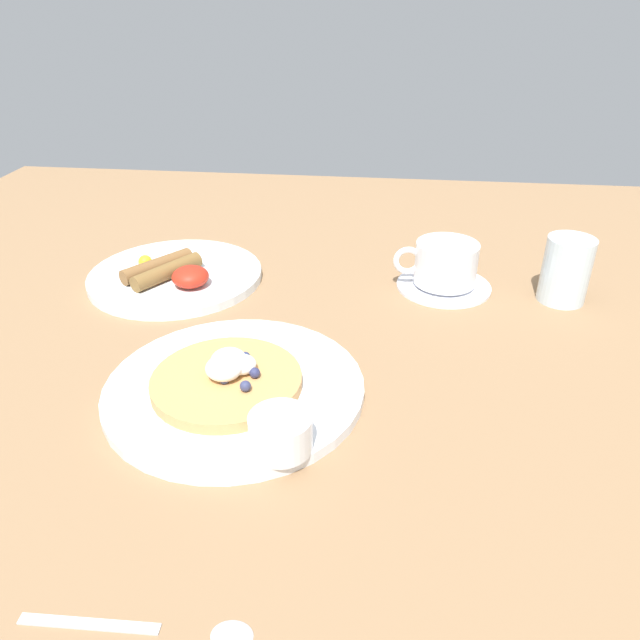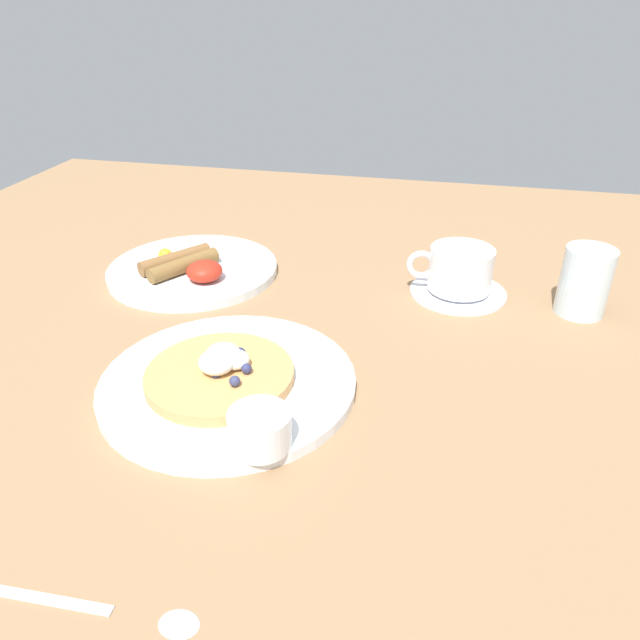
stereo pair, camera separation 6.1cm
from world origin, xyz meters
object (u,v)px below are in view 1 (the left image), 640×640
(breakfast_plate, at_px, (176,276))
(water_glass, at_px, (566,270))
(pancake_plate, at_px, (235,388))
(coffee_cup, at_px, (445,262))
(teaspoon, at_px, (177,629))
(syrup_ramekin, at_px, (281,432))
(coffee_saucer, at_px, (444,285))

(breakfast_plate, relative_size, water_glass, 2.78)
(pancake_plate, xyz_separation_m, coffee_cup, (0.23, 0.27, 0.03))
(coffee_cup, height_order, teaspoon, coffee_cup)
(pancake_plate, bearing_deg, water_glass, 33.65)
(syrup_ramekin, bearing_deg, pancake_plate, 125.56)
(syrup_ramekin, relative_size, breakfast_plate, 0.23)
(teaspoon, bearing_deg, syrup_ramekin, 76.91)
(coffee_saucer, bearing_deg, teaspoon, -110.98)
(coffee_cup, relative_size, water_glass, 1.31)
(breakfast_plate, height_order, water_glass, water_glass)
(pancake_plate, height_order, breakfast_plate, same)
(breakfast_plate, distance_m, water_glass, 0.53)
(pancake_plate, height_order, teaspoon, pancake_plate)
(coffee_saucer, relative_size, water_glass, 1.48)
(teaspoon, bearing_deg, water_glass, 55.24)
(syrup_ramekin, bearing_deg, coffee_cup, 65.76)
(coffee_saucer, relative_size, teaspoon, 0.82)
(pancake_plate, bearing_deg, syrup_ramekin, -54.44)
(coffee_saucer, relative_size, coffee_cup, 1.13)
(breakfast_plate, xyz_separation_m, water_glass, (0.53, 0.00, 0.04))
(pancake_plate, relative_size, breakfast_plate, 1.10)
(coffee_cup, bearing_deg, breakfast_plate, -177.11)
(breakfast_plate, relative_size, teaspoon, 1.54)
(pancake_plate, distance_m, coffee_saucer, 0.36)
(pancake_plate, relative_size, coffee_saucer, 2.06)
(coffee_saucer, bearing_deg, coffee_cup, -175.10)
(pancake_plate, bearing_deg, breakfast_plate, 120.27)
(syrup_ramekin, distance_m, water_glass, 0.47)
(syrup_ramekin, relative_size, coffee_cup, 0.49)
(pancake_plate, distance_m, water_glass, 0.46)
(syrup_ramekin, height_order, teaspoon, syrup_ramekin)
(breakfast_plate, relative_size, coffee_cup, 2.12)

